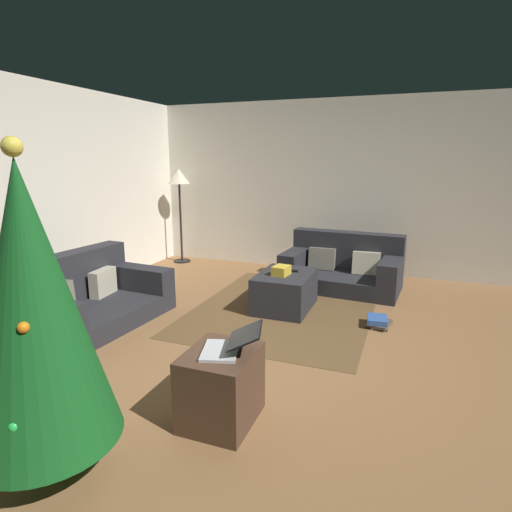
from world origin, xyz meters
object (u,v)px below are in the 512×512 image
Objects in this scene: couch_left at (86,298)px; ottoman at (285,291)px; tv_remote at (291,271)px; christmas_tree at (33,307)px; corner_lamp at (179,183)px; gift_box at (281,271)px; book_stack at (378,322)px; side_table at (221,387)px; laptop at (230,345)px; couch_right at (343,267)px.

ottoman is (1.15, -1.88, -0.05)m from couch_left.
tv_remote is (1.27, -1.92, 0.17)m from couch_left.
christmas_tree is at bearing 165.69° from tv_remote.
corner_lamp reaches higher than ottoman.
corner_lamp is at bearing 54.02° from gift_box.
couch_left is at bearing 108.12° from book_stack.
side_table reaches higher than ottoman.
christmas_tree is at bearing -158.13° from corner_lamp.
corner_lamp is at bearing 34.41° from laptop.
ottoman is at bearing 69.94° from couch_right.
corner_lamp is at bearing 55.67° from ottoman.
laptop reaches higher than gift_box.
couch_left reaches higher than laptop.
corner_lamp is (1.58, 2.31, 1.12)m from ottoman.
side_table is at bearing 89.67° from couch_right.
gift_box is at bearing -8.87° from christmas_tree.
laptop reaches higher than ottoman.
couch_left reaches higher than tv_remote.
christmas_tree is at bearing 150.94° from book_stack.
side_table is (-3.33, 0.27, -0.03)m from couch_right.
gift_box is at bearing 84.69° from book_stack.
side_table is at bearing 67.14° from couch_left.
book_stack is at bearing 112.31° from couch_left.
book_stack is at bearing -21.39° from laptop.
couch_left is 2.97m from corner_lamp.
gift_box is 1.31× the size of tv_remote.
book_stack is (-1.28, -0.58, -0.22)m from couch_right.
corner_lamp reaches higher than book_stack.
tv_remote is 2.92m from corner_lamp.
gift_box is at bearing 163.32° from ottoman.
side_table is 1.59× the size of book_stack.
couch_right is (2.25, -2.38, 0.01)m from couch_left.
christmas_tree is (-3.10, 0.52, 0.54)m from tv_remote.
corner_lamp is (4.57, 1.84, 0.35)m from christmas_tree.
laptop is (-2.33, -0.24, 0.11)m from tv_remote.
laptop is (-1.06, -2.17, 0.28)m from couch_left.
book_stack is at bearing -29.06° from christmas_tree.
ottoman is at bearing 80.30° from book_stack.
couch_right is at bearing -23.86° from gift_box.
tv_remote is at bearing -9.51° from christmas_tree.
christmas_tree is 3.53× the size of side_table.
gift_box is at bearing 70.45° from couch_right.
christmas_tree reaches higher than side_table.
couch_right is at bearing -99.71° from corner_lamp.
corner_lamp reaches higher than tv_remote.
ottoman is 1.80× the size of laptop.
couch_right is 4.27m from christmas_tree.
couch_left is at bearing 63.95° from laptop.
tv_remote is (-0.99, 0.46, 0.16)m from couch_right.
laptop is (-2.13, -0.31, 0.07)m from gift_box.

